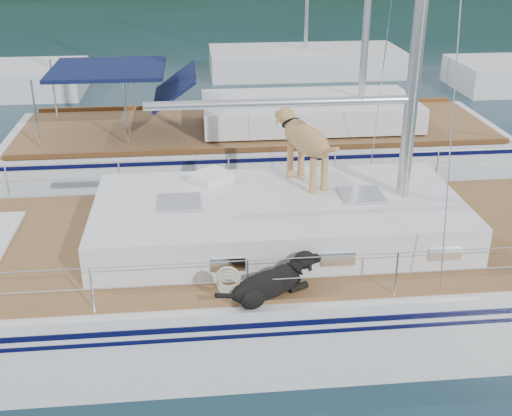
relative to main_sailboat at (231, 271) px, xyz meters
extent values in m
plane|color=black|center=(-0.10, 0.00, -0.68)|extent=(120.00, 120.00, 0.00)
cube|color=white|center=(-0.10, 0.00, -0.18)|extent=(12.00, 3.80, 1.40)
cube|color=olive|center=(-0.10, 0.00, 0.55)|extent=(11.52, 3.50, 0.06)
cube|color=white|center=(0.70, 0.00, 0.85)|extent=(5.20, 2.50, 0.55)
cylinder|color=silver|center=(0.70, 0.00, 2.53)|extent=(3.60, 0.12, 0.12)
cylinder|color=silver|center=(-0.10, -1.75, 1.14)|extent=(10.56, 0.01, 0.01)
cylinder|color=silver|center=(-0.10, 1.75, 1.14)|extent=(10.56, 0.01, 0.01)
cube|color=#1E36BD|center=(-0.21, 1.13, 0.60)|extent=(0.82, 0.77, 0.05)
cube|color=white|center=(-0.22, 0.75, 1.20)|extent=(0.72, 0.71, 0.14)
torus|color=beige|center=(-0.13, -1.77, 0.94)|extent=(0.39, 0.17, 0.37)
cube|color=white|center=(0.97, 5.74, -0.23)|extent=(11.00, 3.50, 1.30)
cube|color=olive|center=(0.97, 5.74, 0.42)|extent=(10.56, 3.29, 0.06)
cube|color=white|center=(2.17, 5.74, 0.77)|extent=(4.80, 2.30, 0.55)
cube|color=#0F1741|center=(-2.23, 5.74, 1.82)|extent=(2.40, 2.30, 0.08)
cube|color=white|center=(3.90, 16.00, -0.28)|extent=(7.20, 3.00, 1.10)
camera|label=1|loc=(-0.47, -8.25, 4.76)|focal=45.00mm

